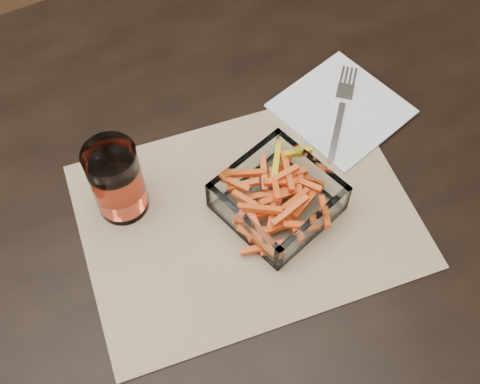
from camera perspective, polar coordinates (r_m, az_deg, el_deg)
name	(u,v)px	position (r m, az deg, el deg)	size (l,w,h in m)	color
dining_table	(129,231)	(0.94, -10.44, -3.67)	(1.60, 0.90, 0.75)	black
placemat	(247,215)	(0.84, 0.64, -2.22)	(0.45, 0.33, 0.00)	tan
glass_bowl	(278,199)	(0.82, 3.58, -0.66)	(0.17, 0.17, 0.05)	white
tumbler	(117,182)	(0.81, -11.57, 0.91)	(0.07, 0.07, 0.12)	white
napkin	(341,109)	(0.95, 9.59, 7.80)	(0.17, 0.17, 0.00)	white
fork	(341,108)	(0.95, 9.60, 7.82)	(0.14, 0.15, 0.00)	silver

